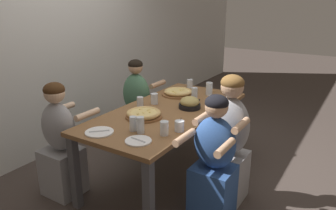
# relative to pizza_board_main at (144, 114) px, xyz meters

# --- Properties ---
(ground_plane) EXTENTS (18.00, 18.00, 0.00)m
(ground_plane) POSITION_rel_pizza_board_main_xyz_m (0.30, -0.08, -0.78)
(ground_plane) COLOR #423833
(ground_plane) RESTS_ON ground
(restaurant_back_panel) EXTENTS (10.00, 0.06, 3.20)m
(restaurant_back_panel) POSITION_rel_pizza_board_main_xyz_m (0.30, 1.45, 0.82)
(restaurant_back_panel) COLOR silver
(restaurant_back_panel) RESTS_ON ground
(dining_table) EXTENTS (1.94, 0.92, 0.74)m
(dining_table) POSITION_rel_pizza_board_main_xyz_m (0.30, -0.08, -0.11)
(dining_table) COLOR brown
(dining_table) RESTS_ON ground
(pizza_board_main) EXTENTS (0.35, 0.35, 0.06)m
(pizza_board_main) POSITION_rel_pizza_board_main_xyz_m (0.00, 0.00, 0.00)
(pizza_board_main) COLOR brown
(pizza_board_main) RESTS_ON dining_table
(pizza_board_second) EXTENTS (0.37, 0.37, 0.06)m
(pizza_board_second) POSITION_rel_pizza_board_main_xyz_m (0.81, 0.10, -0.00)
(pizza_board_second) COLOR brown
(pizza_board_second) RESTS_ON dining_table
(skillet_bowl) EXTENTS (0.32, 0.22, 0.12)m
(skillet_bowl) POSITION_rel_pizza_board_main_xyz_m (0.46, -0.24, 0.02)
(skillet_bowl) COLOR black
(skillet_bowl) RESTS_ON dining_table
(empty_plate_a) EXTENTS (0.20, 0.20, 0.02)m
(empty_plate_a) POSITION_rel_pizza_board_main_xyz_m (0.90, -0.37, -0.03)
(empty_plate_a) COLOR white
(empty_plate_a) RESTS_ON dining_table
(empty_plate_b) EXTENTS (0.24, 0.24, 0.02)m
(empty_plate_b) POSITION_rel_pizza_board_main_xyz_m (-0.50, 0.09, -0.03)
(empty_plate_b) COLOR white
(empty_plate_b) RESTS_ON dining_table
(empty_plate_c) EXTENTS (0.21, 0.21, 0.02)m
(empty_plate_c) POSITION_rel_pizza_board_main_xyz_m (-0.46, -0.29, -0.03)
(empty_plate_c) COLOR white
(empty_plate_c) RESTS_ON dining_table
(cocktail_glass_blue) EXTENTS (0.08, 0.08, 0.12)m
(cocktail_glass_blue) POSITION_rel_pizza_board_main_xyz_m (-0.11, -0.45, 0.01)
(cocktail_glass_blue) COLOR silver
(cocktail_glass_blue) RESTS_ON dining_table
(drinking_glass_a) EXTENTS (0.07, 0.07, 0.14)m
(drinking_glass_a) POSITION_rel_pizza_board_main_xyz_m (0.74, -0.15, 0.03)
(drinking_glass_a) COLOR silver
(drinking_glass_a) RESTS_ON dining_table
(drinking_glass_b) EXTENTS (0.08, 0.08, 0.15)m
(drinking_glass_b) POSITION_rel_pizza_board_main_xyz_m (1.00, -0.20, 0.03)
(drinking_glass_b) COLOR silver
(drinking_glass_b) RESTS_ON dining_table
(drinking_glass_c) EXTENTS (0.07, 0.07, 0.14)m
(drinking_glass_c) POSITION_rel_pizza_board_main_xyz_m (-0.31, -0.20, 0.03)
(drinking_glass_c) COLOR silver
(drinking_glass_c) RESTS_ON dining_table
(drinking_glass_d) EXTENTS (0.06, 0.06, 0.13)m
(drinking_glass_d) POSITION_rel_pizza_board_main_xyz_m (-0.31, -0.12, 0.02)
(drinking_glass_d) COLOR silver
(drinking_glass_d) RESTS_ON dining_table
(drinking_glass_e) EXTENTS (0.07, 0.07, 0.10)m
(drinking_glass_e) POSITION_rel_pizza_board_main_xyz_m (0.23, 0.22, 0.01)
(drinking_glass_e) COLOR silver
(drinking_glass_e) RESTS_ON dining_table
(drinking_glass_f) EXTENTS (0.08, 0.08, 0.11)m
(drinking_glass_f) POSITION_rel_pizza_board_main_xyz_m (0.39, 0.14, 0.02)
(drinking_glass_f) COLOR silver
(drinking_glass_f) RESTS_ON dining_table
(drinking_glass_g) EXTENTS (0.07, 0.07, 0.12)m
(drinking_glass_g) POSITION_rel_pizza_board_main_xyz_m (-0.25, -0.39, 0.02)
(drinking_glass_g) COLOR silver
(drinking_glass_g) RESTS_ON dining_table
(drinking_glass_h) EXTENTS (0.07, 0.07, 0.10)m
(drinking_glass_h) POSITION_rel_pizza_board_main_xyz_m (1.16, 0.14, 0.02)
(drinking_glass_h) COLOR silver
(drinking_glass_h) RESTS_ON dining_table
(drinking_glass_i) EXTENTS (0.06, 0.06, 0.12)m
(drinking_glass_i) POSITION_rel_pizza_board_main_xyz_m (1.14, -0.44, 0.02)
(drinking_glass_i) COLOR silver
(drinking_glass_i) RESTS_ON dining_table
(diner_far_left) EXTENTS (0.51, 0.40, 1.11)m
(diner_far_left) POSITION_rel_pizza_board_main_xyz_m (-0.50, 0.60, -0.27)
(diner_far_left) COLOR #99999E
(diner_far_left) RESTS_ON ground
(diner_far_midright) EXTENTS (0.51, 0.40, 1.13)m
(diner_far_midright) POSITION_rel_pizza_board_main_xyz_m (0.67, 0.60, -0.27)
(diner_far_midright) COLOR #477556
(diner_far_midright) RESTS_ON ground
(diner_near_midleft) EXTENTS (0.51, 0.40, 1.10)m
(diner_near_midleft) POSITION_rel_pizza_board_main_xyz_m (-0.06, -0.76, -0.28)
(diner_near_midleft) COLOR #2D5193
(diner_near_midleft) RESTS_ON ground
(diner_near_center) EXTENTS (0.51, 0.40, 1.20)m
(diner_near_center) POSITION_rel_pizza_board_main_xyz_m (0.26, -0.76, -0.22)
(diner_near_center) COLOR #99999E
(diner_near_center) RESTS_ON ground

